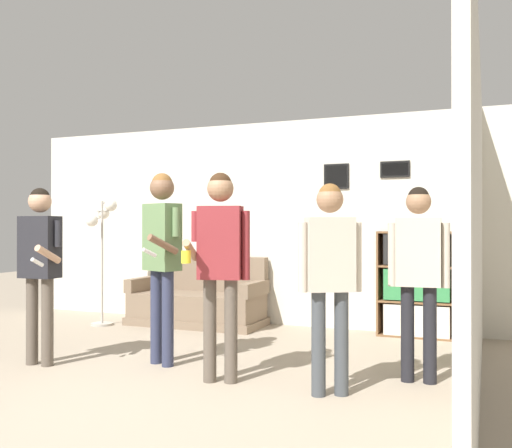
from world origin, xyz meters
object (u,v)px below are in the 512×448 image
(couch, at_px, (198,302))
(person_player_foreground_center, at_px, (162,245))
(person_spectator_near_bookshelf, at_px, (330,266))
(floor_lamp, at_px, (102,234))
(person_watcher_holding_cup, at_px, (220,252))
(person_player_foreground_left, at_px, (40,256))
(person_spectator_far_right, at_px, (419,263))
(bookshelf, at_px, (417,284))

(couch, xyz_separation_m, person_player_foreground_center, (0.72, -2.10, 0.83))
(person_spectator_near_bookshelf, bearing_deg, couch, 134.76)
(floor_lamp, bearing_deg, person_player_foreground_center, -39.93)
(person_player_foreground_center, bearing_deg, person_watcher_holding_cup, -23.74)
(person_player_foreground_left, bearing_deg, person_watcher_holding_cup, 3.22)
(person_player_foreground_center, height_order, person_spectator_far_right, person_player_foreground_center)
(floor_lamp, height_order, person_watcher_holding_cup, person_watcher_holding_cup)
(couch, height_order, bookshelf, bookshelf)
(floor_lamp, xyz_separation_m, person_spectator_near_bookshelf, (3.59, -1.92, -0.20))
(bookshelf, bearing_deg, couch, -176.00)
(person_player_foreground_center, distance_m, person_spectator_far_right, 2.33)
(couch, distance_m, person_watcher_holding_cup, 2.97)
(person_player_foreground_left, xyz_separation_m, person_watcher_holding_cup, (1.83, 0.10, 0.06))
(bookshelf, height_order, person_spectator_far_right, person_spectator_far_right)
(person_player_foreground_left, distance_m, person_watcher_holding_cup, 1.84)
(person_player_foreground_center, height_order, person_watcher_holding_cup, person_player_foreground_center)
(bookshelf, height_order, person_player_foreground_center, person_player_foreground_center)
(couch, xyz_separation_m, person_player_foreground_left, (-0.34, -2.55, 0.73))
(bookshelf, xyz_separation_m, person_player_foreground_center, (-2.08, -2.30, 0.51))
(person_spectator_near_bookshelf, bearing_deg, person_spectator_far_right, 47.08)
(person_player_foreground_left, height_order, person_player_foreground_center, person_player_foreground_center)
(couch, bearing_deg, person_player_foreground_center, -71.09)
(couch, distance_m, person_player_foreground_left, 2.67)
(person_spectator_far_right, bearing_deg, person_spectator_near_bookshelf, -132.92)
(person_watcher_holding_cup, distance_m, person_spectator_near_bookshelf, 0.95)
(person_player_foreground_left, bearing_deg, person_spectator_near_bookshelf, 1.80)
(couch, relative_size, person_player_foreground_center, 0.99)
(person_player_foreground_left, height_order, person_spectator_near_bookshelf, person_player_foreground_left)
(person_player_foreground_center, bearing_deg, person_player_foreground_left, -157.26)
(couch, distance_m, person_player_foreground_center, 2.37)
(person_spectator_near_bookshelf, height_order, person_spectator_far_right, person_spectator_near_bookshelf)
(person_player_foreground_left, bearing_deg, person_spectator_far_right, 12.14)
(couch, bearing_deg, person_watcher_holding_cup, -58.55)
(bookshelf, bearing_deg, person_spectator_far_right, -83.43)
(floor_lamp, distance_m, person_spectator_far_right, 4.38)
(person_player_foreground_center, distance_m, person_spectator_near_bookshelf, 1.76)
(person_player_foreground_center, height_order, person_spectator_near_bookshelf, person_player_foreground_center)
(couch, relative_size, person_spectator_far_right, 1.09)
(bookshelf, bearing_deg, person_player_foreground_left, -138.84)
(person_player_foreground_center, xyz_separation_m, person_watcher_holding_cup, (0.77, -0.34, -0.04))
(floor_lamp, bearing_deg, person_player_foreground_left, -68.01)
(bookshelf, relative_size, person_player_foreground_left, 0.75)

